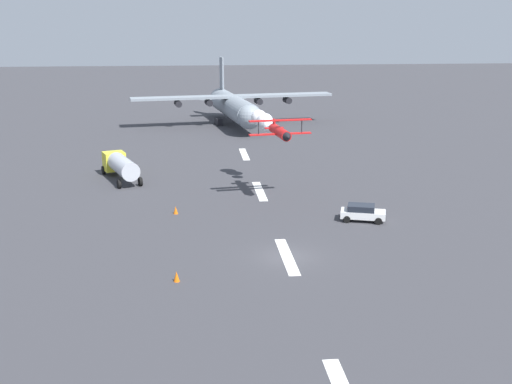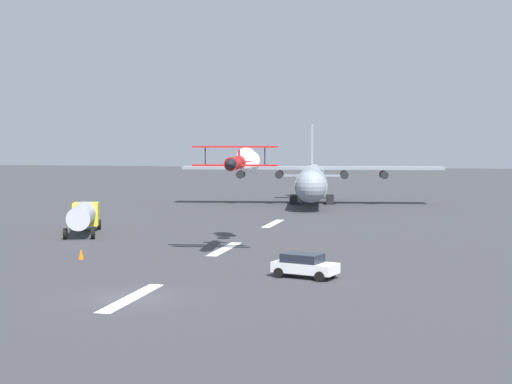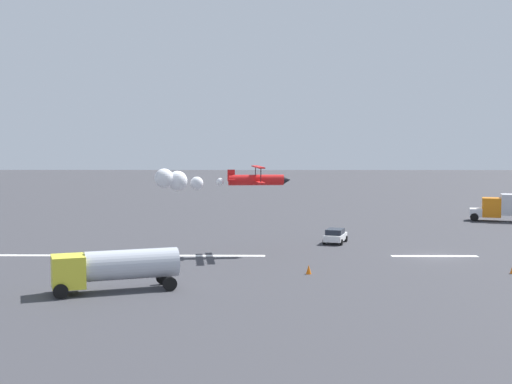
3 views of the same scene
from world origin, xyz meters
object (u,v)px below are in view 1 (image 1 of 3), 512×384
(cargo_transport_plane, at_px, (235,107))
(fuel_tanker_truck, at_px, (121,165))
(traffic_cone_near, at_px, (177,276))
(stunt_biplane_red, at_px, (268,124))
(followme_car_yellow, at_px, (362,212))
(traffic_cone_far, at_px, (176,210))

(cargo_transport_plane, xyz_separation_m, fuel_tanker_truck, (-37.48, 15.85, -1.67))
(fuel_tanker_truck, bearing_deg, traffic_cone_near, -167.23)
(stunt_biplane_red, bearing_deg, traffic_cone_near, 159.44)
(cargo_transport_plane, distance_m, traffic_cone_near, 68.62)
(fuel_tanker_truck, xyz_separation_m, traffic_cone_near, (-30.49, -6.91, -1.36))
(cargo_transport_plane, height_order, fuel_tanker_truck, cargo_transport_plane)
(followme_car_yellow, distance_m, traffic_cone_far, 17.63)
(cargo_transport_plane, relative_size, stunt_biplane_red, 2.79)
(fuel_tanker_truck, relative_size, followme_car_yellow, 2.05)
(cargo_transport_plane, relative_size, traffic_cone_near, 47.52)
(traffic_cone_far, bearing_deg, stunt_biplane_red, -47.02)
(cargo_transport_plane, relative_size, followme_car_yellow, 8.10)
(stunt_biplane_red, xyz_separation_m, traffic_cone_far, (-9.33, 10.01, -6.65))
(cargo_transport_plane, bearing_deg, traffic_cone_near, 172.51)
(stunt_biplane_red, relative_size, fuel_tanker_truck, 1.42)
(traffic_cone_near, height_order, traffic_cone_far, same)
(fuel_tanker_truck, height_order, traffic_cone_near, fuel_tanker_truck)
(cargo_transport_plane, height_order, traffic_cone_near, cargo_transport_plane)
(followme_car_yellow, xyz_separation_m, traffic_cone_near, (-12.43, 16.80, -0.44))
(cargo_transport_plane, relative_size, traffic_cone_far, 47.52)
(stunt_biplane_red, bearing_deg, followme_car_yellow, -151.63)
(stunt_biplane_red, relative_size, traffic_cone_near, 17.06)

